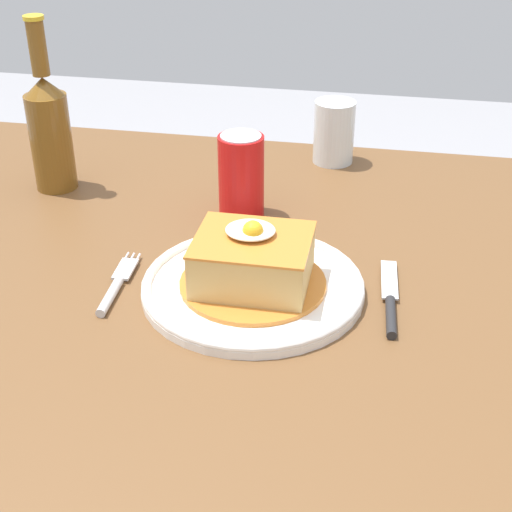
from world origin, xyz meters
TOP-DOWN VIEW (x-y plane):
  - dining_table at (0.00, 0.00)m, footprint 1.14×0.92m
  - main_plate at (0.04, -0.04)m, footprint 0.27×0.27m
  - sandwich_meal at (0.04, -0.04)m, footprint 0.18×0.18m
  - fork at (-0.13, -0.07)m, footprint 0.02×0.14m
  - knife at (0.21, -0.05)m, footprint 0.03×0.17m
  - soda_can at (-0.02, 0.16)m, footprint 0.07×0.07m
  - beer_bottle_amber at (-0.33, 0.20)m, footprint 0.06×0.06m
  - drinking_glass at (0.09, 0.39)m, footprint 0.07×0.07m

SIDE VIEW (x-z plane):
  - dining_table at x=0.00m, z-range 0.25..0.98m
  - fork at x=-0.13m, z-range 0.72..0.73m
  - knife at x=0.21m, z-range 0.72..0.73m
  - main_plate at x=0.04m, z-range 0.72..0.74m
  - sandwich_meal at x=0.04m, z-range 0.72..0.81m
  - drinking_glass at x=0.09m, z-range 0.71..0.82m
  - soda_can at x=-0.02m, z-range 0.72..0.85m
  - beer_bottle_amber at x=-0.33m, z-range 0.69..0.95m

